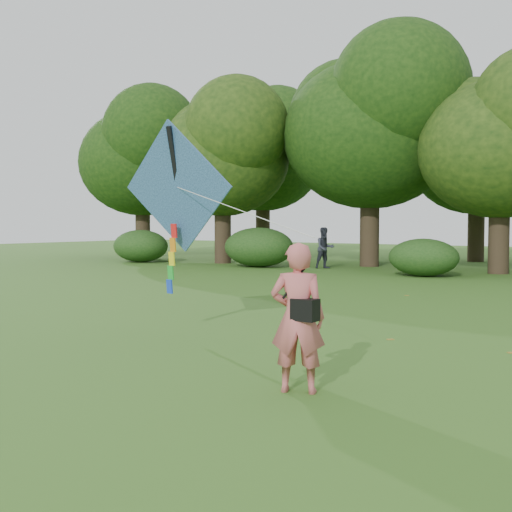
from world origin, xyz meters
The scene contains 5 objects.
ground centered at (0.00, 0.00, 0.00)m, with size 100.00×100.00×0.00m, color #265114.
man_kite_flyer centered at (0.61, 0.22, 0.90)m, with size 0.65×0.43×1.79m, color #CE6061.
bystander_left centered at (-9.01, 18.57, 0.91)m, with size 0.88×0.69×1.81m, color #2A2D38.
crossbody_bag centered at (0.73, 0.19, 1.01)m, with size 0.43×0.20×0.71m.
flying_kite centered at (-3.36, 2.56, 2.63)m, with size 5.45×2.82×3.16m.
Camera 1 is at (4.51, -6.29, 2.03)m, focal length 45.00 mm.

